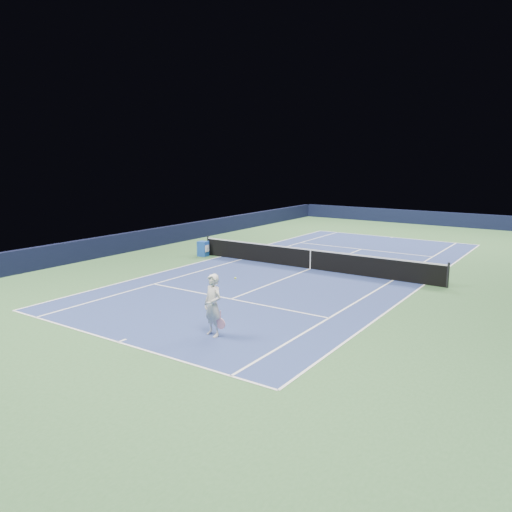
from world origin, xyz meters
The scene contains 18 objects.
ground centered at (0.00, 0.00, 0.00)m, with size 40.00×40.00×0.00m, color #345D33.
wall_far centered at (0.00, 19.82, 0.55)m, with size 22.00×0.35×1.10m, color black.
wall_left centered at (-10.82, 0.00, 0.55)m, with size 0.35×40.00×1.10m, color black.
court_surface centered at (0.00, 0.00, 0.00)m, with size 10.97×23.77×0.01m, color navy.
baseline_far centered at (0.00, 11.88, 0.01)m, with size 10.97×0.08×0.00m, color white.
baseline_near centered at (0.00, -11.88, 0.01)m, with size 10.97×0.08×0.00m, color white.
sideline_doubles_right centered at (5.49, 0.00, 0.01)m, with size 0.08×23.77×0.00m, color white.
sideline_doubles_left centered at (-5.49, 0.00, 0.01)m, with size 0.08×23.77×0.00m, color white.
sideline_singles_right centered at (4.12, 0.00, 0.01)m, with size 0.08×23.77×0.00m, color white.
sideline_singles_left centered at (-4.12, 0.00, 0.01)m, with size 0.08×23.77×0.00m, color white.
service_line_far centered at (0.00, 6.40, 0.01)m, with size 8.23×0.08×0.00m, color white.
service_line_near centered at (0.00, -6.40, 0.01)m, with size 8.23×0.08×0.00m, color white.
center_service_line centered at (0.00, 0.00, 0.01)m, with size 0.08×12.80×0.00m, color white.
center_mark_far centered at (0.00, 11.73, 0.01)m, with size 0.08×0.30×0.00m, color white.
center_mark_near centered at (0.00, -11.73, 0.01)m, with size 0.08×0.30×0.00m, color white.
tennis_net centered at (0.00, 0.00, 0.50)m, with size 12.90×0.10×1.07m.
sponsor_cube centered at (-6.40, -0.43, 0.41)m, with size 0.59×0.51×0.82m.
tennis_player centered at (1.96, -9.89, 0.95)m, with size 0.88×1.33×1.91m.
Camera 1 is at (11.06, -21.04, 5.28)m, focal length 35.00 mm.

